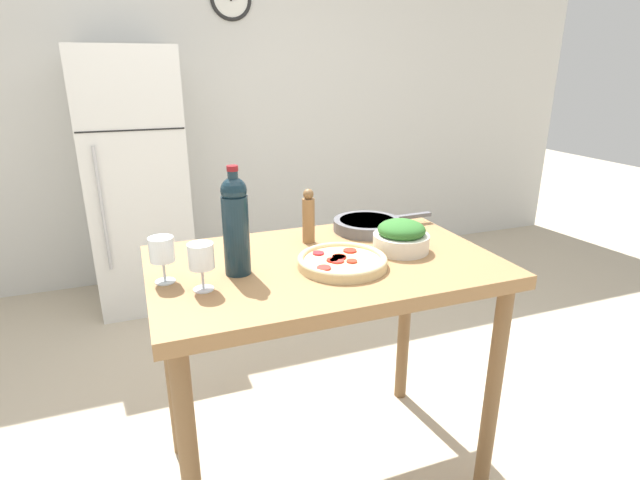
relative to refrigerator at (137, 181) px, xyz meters
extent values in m
plane|color=#BCAD93|center=(0.56, -1.93, -0.83)|extent=(14.00, 14.00, 0.00)
cube|color=silver|center=(0.56, 0.38, 0.47)|extent=(6.40, 0.06, 2.60)
cube|color=silver|center=(0.00, 0.00, 0.00)|extent=(0.61, 0.65, 1.66)
cube|color=black|center=(0.00, -0.33, 0.37)|extent=(0.59, 0.01, 0.01)
cylinder|color=#B2B2B7|center=(-0.21, -0.34, -0.08)|extent=(0.02, 0.02, 0.75)
cube|color=olive|center=(0.56, -1.93, 0.06)|extent=(1.18, 0.74, 0.05)
cylinder|color=brown|center=(0.04, -2.24, -0.40)|extent=(0.06, 0.06, 0.87)
cylinder|color=brown|center=(1.09, -2.24, -0.40)|extent=(0.06, 0.06, 0.87)
cylinder|color=brown|center=(0.04, -1.61, -0.40)|extent=(0.06, 0.06, 0.87)
cylinder|color=brown|center=(1.09, -1.61, -0.40)|extent=(0.06, 0.06, 0.87)
cylinder|color=#142833|center=(0.26, -1.94, 0.21)|extent=(0.08, 0.08, 0.26)
sphere|color=#142833|center=(0.26, -1.94, 0.36)|extent=(0.08, 0.08, 0.08)
cylinder|color=#142833|center=(0.26, -1.94, 0.39)|extent=(0.03, 0.03, 0.06)
cylinder|color=maroon|center=(0.26, -1.94, 0.43)|extent=(0.04, 0.04, 0.02)
cylinder|color=silver|center=(0.14, -2.03, 0.09)|extent=(0.06, 0.06, 0.00)
cylinder|color=silver|center=(0.14, -2.03, 0.12)|extent=(0.01, 0.01, 0.07)
cylinder|color=white|center=(0.14, -2.03, 0.19)|extent=(0.08, 0.08, 0.08)
cylinder|color=maroon|center=(0.14, -2.03, 0.17)|extent=(0.07, 0.07, 0.02)
cylinder|color=silver|center=(0.04, -1.93, 0.09)|extent=(0.06, 0.06, 0.00)
cylinder|color=silver|center=(0.04, -1.93, 0.12)|extent=(0.01, 0.01, 0.07)
cylinder|color=white|center=(0.04, -1.93, 0.19)|extent=(0.08, 0.08, 0.08)
cylinder|color=maroon|center=(0.04, -1.93, 0.16)|extent=(0.07, 0.07, 0.01)
cylinder|color=olive|center=(0.58, -1.74, 0.17)|extent=(0.05, 0.05, 0.17)
sphere|color=brown|center=(0.58, -1.74, 0.27)|extent=(0.04, 0.04, 0.04)
cylinder|color=silver|center=(0.86, -1.94, 0.11)|extent=(0.20, 0.20, 0.06)
ellipsoid|color=#2D6628|center=(0.86, -1.94, 0.16)|extent=(0.17, 0.17, 0.07)
cylinder|color=#DBC189|center=(0.60, -2.00, 0.10)|extent=(0.30, 0.30, 0.02)
torus|color=#DBC189|center=(0.60, -2.00, 0.11)|extent=(0.30, 0.30, 0.02)
cylinder|color=red|center=(0.54, -1.93, 0.11)|extent=(0.04, 0.04, 0.01)
cylinder|color=red|center=(0.60, -1.98, 0.11)|extent=(0.05, 0.05, 0.01)
cylinder|color=#AA2B19|center=(0.62, -2.04, 0.11)|extent=(0.04, 0.04, 0.01)
cylinder|color=#B11C12|center=(0.56, -2.00, 0.11)|extent=(0.04, 0.04, 0.01)
cylinder|color=#AA1611|center=(0.59, -1.99, 0.11)|extent=(0.05, 0.05, 0.01)
cylinder|color=#B52418|center=(0.66, -1.94, 0.11)|extent=(0.05, 0.05, 0.01)
cylinder|color=red|center=(0.58, -2.01, 0.11)|extent=(0.05, 0.05, 0.01)
cylinder|color=#B22923|center=(0.51, -2.06, 0.11)|extent=(0.05, 0.05, 0.01)
cylinder|color=#56565B|center=(0.85, -1.69, 0.11)|extent=(0.27, 0.27, 0.05)
cylinder|color=#2F2F32|center=(0.85, -1.69, 0.11)|extent=(0.22, 0.22, 0.04)
cube|color=#56565B|center=(1.06, -1.68, 0.12)|extent=(0.16, 0.03, 0.02)
camera|label=1|loc=(-0.02, -3.42, 0.72)|focal=28.00mm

